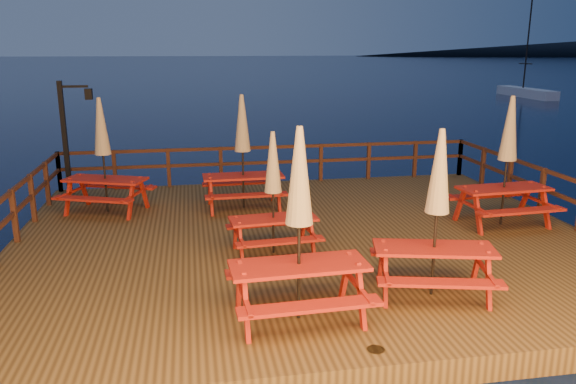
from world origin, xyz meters
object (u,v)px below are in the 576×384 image
sailboat (526,93)px  picnic_table_2 (437,211)px  picnic_table_1 (507,159)px  lamp_post (70,127)px  picnic_table_0 (299,222)px

sailboat → picnic_table_2: (-24.98, -36.88, 1.42)m
picnic_table_1 → picnic_table_2: size_ratio=1.07×
lamp_post → sailboat: (31.80, 29.20, -1.82)m
sailboat → picnic_table_2: bearing=-123.1°
lamp_post → picnic_table_2: 10.27m
lamp_post → picnic_table_0: size_ratio=1.06×
sailboat → picnic_table_2: size_ratio=4.19×
sailboat → picnic_table_1: sailboat is taller
picnic_table_2 → picnic_table_0: bearing=-155.7°
lamp_post → picnic_table_0: (4.56, -8.10, -0.33)m
picnic_table_0 → picnic_table_2: size_ratio=1.06×
lamp_post → sailboat: size_ratio=0.27×
picnic_table_0 → picnic_table_2: picnic_table_0 is taller
lamp_post → picnic_table_2: lamp_post is taller
lamp_post → picnic_table_2: bearing=-48.4°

